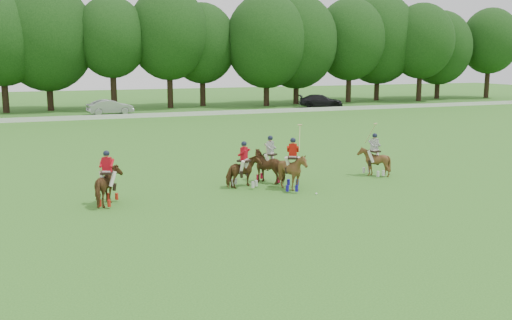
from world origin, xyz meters
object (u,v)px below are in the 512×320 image
object	(u,v)px
polo_red_c	(293,171)
polo_stripe_b	(374,161)
car_right	(321,101)
polo_red_a	(108,186)
polo_ball	(316,194)
polo_red_b	(244,171)
car_mid	(110,107)
polo_stripe_a	(270,166)

from	to	relation	value
polo_red_c	polo_stripe_b	bearing A→B (deg)	15.16
car_right	polo_stripe_b	size ratio (longest dim) A/B	1.94
polo_red_a	polo_ball	bearing A→B (deg)	-9.39
car_right	polo_red_b	distance (m)	44.31
car_mid	polo_red_c	xyz separation A→B (m)	(3.67, -38.93, 0.10)
polo_red_b	polo_stripe_b	world-z (taller)	polo_stripe_b
car_mid	polo_ball	xyz separation A→B (m)	(4.29, -40.15, -0.75)
polo_red_b	polo_ball	xyz separation A→B (m)	(2.53, -2.49, -0.73)
polo_red_c	car_right	bearing A→B (deg)	61.15
car_right	polo_red_b	bearing A→B (deg)	168.38
car_mid	car_right	distance (m)	25.11
polo_stripe_b	polo_red_c	bearing A→B (deg)	-164.84
car_right	polo_ball	xyz separation A→B (m)	(-20.83, -40.15, -0.73)
car_mid	car_right	bearing A→B (deg)	-98.78
car_mid	polo_red_a	distance (m)	38.95
polo_stripe_a	polo_red_c	bearing A→B (deg)	-79.75
car_mid	polo_stripe_a	size ratio (longest dim) A/B	2.08
polo_red_b	polo_stripe_a	distance (m)	1.70
car_mid	polo_red_a	size ratio (longest dim) A/B	2.10
car_right	polo_red_c	world-z (taller)	polo_red_c
polo_red_a	polo_red_b	distance (m)	6.42
car_mid	polo_stripe_b	distance (m)	38.55
polo_red_a	polo_red_b	size ratio (longest dim) A/B	1.04
polo_ball	polo_red_a	bearing A→B (deg)	170.61
car_mid	polo_red_b	size ratio (longest dim) A/B	2.19
polo_stripe_b	polo_ball	world-z (taller)	polo_stripe_b
car_right	polo_ball	world-z (taller)	car_right
polo_ball	polo_stripe_a	bearing A→B (deg)	107.11
polo_stripe_b	car_mid	bearing A→B (deg)	103.35
polo_red_b	car_right	bearing A→B (deg)	58.19
polo_red_c	polo_stripe_b	distance (m)	5.42
car_mid	polo_stripe_b	size ratio (longest dim) A/B	1.74
polo_red_b	car_mid	bearing A→B (deg)	92.67
polo_red_c	polo_stripe_a	distance (m)	1.93
polo_red_b	polo_stripe_a	bearing A→B (deg)	21.76
polo_stripe_b	polo_red_b	bearing A→B (deg)	-178.82
polo_ball	car_mid	bearing A→B (deg)	96.10
car_right	polo_stripe_b	bearing A→B (deg)	176.82
car_mid	polo_ball	world-z (taller)	car_mid
polo_red_a	polo_red_c	xyz separation A→B (m)	(8.26, -0.25, 0.07)
polo_red_b	polo_stripe_b	bearing A→B (deg)	1.18
polo_red_a	polo_red_b	bearing A→B (deg)	9.17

